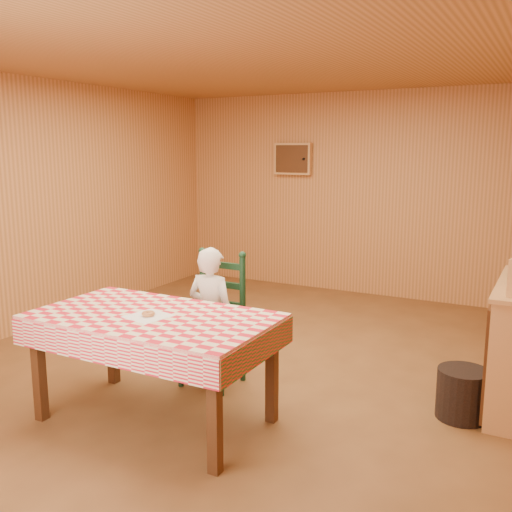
{
  "coord_description": "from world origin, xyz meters",
  "views": [
    {
      "loc": [
        2.32,
        -4.15,
        1.87
      ],
      "look_at": [
        0.0,
        0.2,
        0.95
      ],
      "focal_mm": 40.0,
      "sensor_mm": 36.0,
      "label": 1
    }
  ],
  "objects": [
    {
      "name": "dining_table",
      "position": [
        -0.05,
        -1.19,
        0.69
      ],
      "size": [
        1.66,
        0.96,
        0.77
      ],
      "color": "#4C2A14",
      "rests_on": "ground"
    },
    {
      "name": "ground",
      "position": [
        0.0,
        0.0,
        0.0
      ],
      "size": [
        6.0,
        6.0,
        0.0
      ],
      "primitive_type": "plane",
      "color": "brown",
      "rests_on": "ground"
    },
    {
      "name": "donut",
      "position": [
        -0.05,
        -1.24,
        0.79
      ],
      "size": [
        0.1,
        0.1,
        0.03
      ],
      "primitive_type": "torus",
      "rotation": [
        0.0,
        0.0,
        0.15
      ],
      "color": "#BB7843",
      "rests_on": "napkin"
    },
    {
      "name": "napkin",
      "position": [
        -0.05,
        -1.24,
        0.77
      ],
      "size": [
        0.31,
        0.31,
        0.0
      ],
      "primitive_type": "cube",
      "rotation": [
        0.0,
        0.0,
        -0.2
      ],
      "color": "white",
      "rests_on": "dining_table"
    },
    {
      "name": "ladder_chair",
      "position": [
        -0.05,
        -0.4,
        0.5
      ],
      "size": [
        0.44,
        0.4,
        1.08
      ],
      "color": "black",
      "rests_on": "ground"
    },
    {
      "name": "cabin_walls",
      "position": [
        -0.0,
        0.53,
        1.83
      ],
      "size": [
        5.1,
        6.05,
        2.65
      ],
      "color": "#C48146",
      "rests_on": "ground"
    },
    {
      "name": "seated_child",
      "position": [
        -0.05,
        -0.46,
        0.56
      ],
      "size": [
        0.41,
        0.27,
        1.12
      ],
      "primitive_type": "imported",
      "rotation": [
        0.0,
        0.0,
        3.14
      ],
      "color": "white",
      "rests_on": "ground"
    },
    {
      "name": "storage_bin",
      "position": [
        1.83,
        -0.14,
        0.18
      ],
      "size": [
        0.41,
        0.41,
        0.36
      ],
      "primitive_type": "cylinder",
      "rotation": [
        0.0,
        0.0,
        0.17
      ],
      "color": "black",
      "rests_on": "ground"
    }
  ]
}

